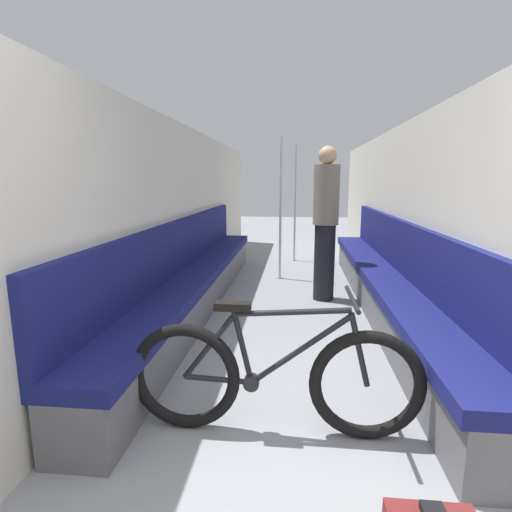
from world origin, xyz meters
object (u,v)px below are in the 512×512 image
at_px(bicycle, 274,378).
at_px(grab_pole_far, 280,211).
at_px(bench_seat_row_left, 197,280).
at_px(passenger_standing, 326,222).
at_px(grab_pole_near, 295,206).
at_px(bench_seat_row_right, 386,284).

bearing_deg(bicycle, grab_pole_far, 71.88).
bearing_deg(bench_seat_row_left, bicycle, -65.68).
height_order(bench_seat_row_left, passenger_standing, passenger_standing).
distance_m(bench_seat_row_left, grab_pole_near, 3.10).
bearing_deg(grab_pole_far, grab_pole_near, 81.62).
relative_size(bench_seat_row_left, bicycle, 3.20).
relative_size(bicycle, grab_pole_near, 0.82).
bearing_deg(grab_pole_near, bicycle, -90.93).
xyz_separation_m(bicycle, grab_pole_far, (-0.12, 3.67, 0.65)).
bearing_deg(grab_pole_near, bench_seat_row_right, -70.46).
bearing_deg(bench_seat_row_left, passenger_standing, 17.89).
height_order(grab_pole_near, passenger_standing, grab_pole_near).
distance_m(bench_seat_row_right, grab_pole_near, 3.07).
relative_size(grab_pole_near, passenger_standing, 1.12).
relative_size(bench_seat_row_right, bicycle, 3.20).
bearing_deg(grab_pole_far, bench_seat_row_right, -50.42).
bearing_deg(grab_pole_far, bench_seat_row_left, -121.09).
bearing_deg(bench_seat_row_right, bench_seat_row_left, 180.00).
bearing_deg(bench_seat_row_left, grab_pole_near, 69.08).
height_order(bench_seat_row_right, grab_pole_near, grab_pole_near).
height_order(bench_seat_row_right, passenger_standing, passenger_standing).
distance_m(bench_seat_row_left, bench_seat_row_right, 2.09).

